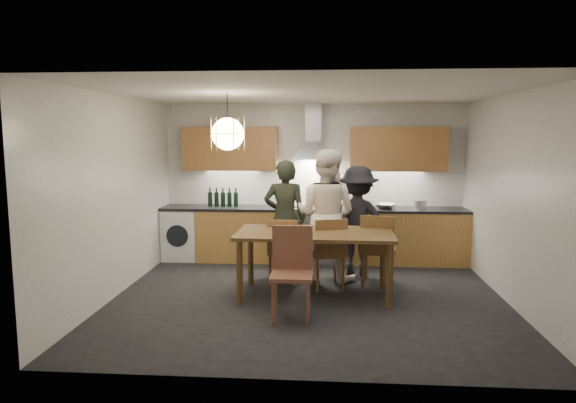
# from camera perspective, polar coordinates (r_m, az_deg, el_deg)

# --- Properties ---
(ground) EXTENTS (5.00, 5.00, 0.00)m
(ground) POSITION_cam_1_polar(r_m,az_deg,el_deg) (6.74, 2.25, -10.63)
(ground) COLOR black
(ground) RESTS_ON ground
(room_shell) EXTENTS (5.02, 4.52, 2.61)m
(room_shell) POSITION_cam_1_polar(r_m,az_deg,el_deg) (6.42, 2.33, 4.00)
(room_shell) COLOR white
(room_shell) RESTS_ON ground
(counter_run) EXTENTS (5.00, 0.62, 0.90)m
(counter_run) POSITION_cam_1_polar(r_m,az_deg,el_deg) (8.52, 2.90, -3.67)
(counter_run) COLOR tan
(counter_run) RESTS_ON ground
(range_stove) EXTENTS (0.90, 0.60, 0.92)m
(range_stove) POSITION_cam_1_polar(r_m,az_deg,el_deg) (8.52, 2.74, -3.73)
(range_stove) COLOR silver
(range_stove) RESTS_ON ground
(wall_fixtures) EXTENTS (4.30, 0.54, 1.10)m
(wall_fixtures) POSITION_cam_1_polar(r_m,az_deg,el_deg) (8.48, 2.82, 5.96)
(wall_fixtures) COLOR #B77D46
(wall_fixtures) RESTS_ON ground
(pendant_lamp) EXTENTS (0.43, 0.43, 0.70)m
(pendant_lamp) POSITION_cam_1_polar(r_m,az_deg,el_deg) (6.42, -6.71, 7.47)
(pendant_lamp) COLOR black
(pendant_lamp) RESTS_ON ground
(dining_table) EXTENTS (2.02, 1.04, 0.85)m
(dining_table) POSITION_cam_1_polar(r_m,az_deg,el_deg) (6.65, 3.01, -4.21)
(dining_table) COLOR brown
(dining_table) RESTS_ON ground
(chair_back_left) EXTENTS (0.43, 0.43, 0.94)m
(chair_back_left) POSITION_cam_1_polar(r_m,az_deg,el_deg) (7.16, -0.55, -5.11)
(chair_back_left) COLOR brown
(chair_back_left) RESTS_ON ground
(chair_back_mid) EXTENTS (0.55, 0.55, 0.98)m
(chair_back_mid) POSITION_cam_1_polar(r_m,az_deg,el_deg) (6.96, 4.55, -5.27)
(chair_back_mid) COLOR brown
(chair_back_mid) RESTS_ON ground
(chair_back_right) EXTENTS (0.54, 0.54, 1.01)m
(chair_back_right) POSITION_cam_1_polar(r_m,az_deg,el_deg) (7.15, 9.94, -4.88)
(chair_back_right) COLOR brown
(chair_back_right) RESTS_ON ground
(chair_front) EXTENTS (0.48, 0.48, 1.04)m
(chair_front) POSITION_cam_1_polar(r_m,az_deg,el_deg) (5.94, 0.43, -7.12)
(chair_front) COLOR brown
(chair_front) RESTS_ON ground
(person_left) EXTENTS (0.64, 0.43, 1.73)m
(person_left) POSITION_cam_1_polar(r_m,az_deg,el_deg) (7.59, -0.33, -1.85)
(person_left) COLOR black
(person_left) RESTS_ON ground
(person_mid) EXTENTS (1.11, 0.99, 1.89)m
(person_mid) POSITION_cam_1_polar(r_m,az_deg,el_deg) (7.42, 4.21, -1.46)
(person_mid) COLOR white
(person_mid) RESTS_ON ground
(person_right) EXTENTS (1.14, 0.77, 1.63)m
(person_right) POSITION_cam_1_polar(r_m,az_deg,el_deg) (7.69, 7.72, -2.16)
(person_right) COLOR black
(person_right) RESTS_ON ground
(mixing_bowl) EXTENTS (0.44, 0.44, 0.08)m
(mixing_bowl) POSITION_cam_1_polar(r_m,az_deg,el_deg) (8.45, 10.77, -0.50)
(mixing_bowl) COLOR #A7A7AA
(mixing_bowl) RESTS_ON counter_run
(stock_pot) EXTENTS (0.24, 0.24, 0.13)m
(stock_pot) POSITION_cam_1_polar(r_m,az_deg,el_deg) (8.52, 14.47, -0.37)
(stock_pot) COLOR silver
(stock_pot) RESTS_ON counter_run
(wine_bottles) EXTENTS (0.51, 0.07, 0.31)m
(wine_bottles) POSITION_cam_1_polar(r_m,az_deg,el_deg) (8.60, -7.24, 0.45)
(wine_bottles) COLOR black
(wine_bottles) RESTS_ON counter_run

